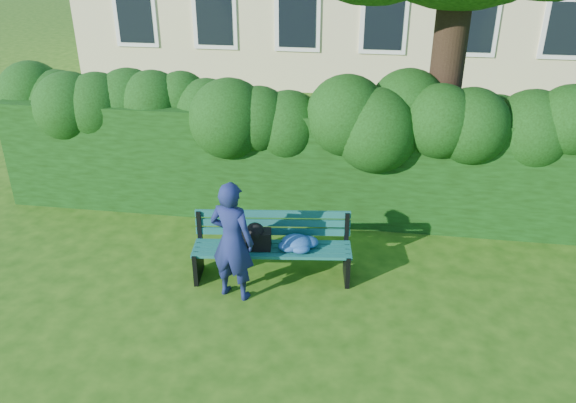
# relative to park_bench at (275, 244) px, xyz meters

# --- Properties ---
(ground) EXTENTS (80.00, 80.00, 0.00)m
(ground) POSITION_rel_park_bench_xyz_m (0.11, -0.18, -0.50)
(ground) COLOR #1E490E
(ground) RESTS_ON ground
(hedge) EXTENTS (10.00, 1.00, 1.80)m
(hedge) POSITION_rel_park_bench_xyz_m (0.11, 2.02, 0.40)
(hedge) COLOR black
(hedge) RESTS_ON ground
(park_bench) EXTENTS (2.17, 0.82, 0.89)m
(park_bench) POSITION_rel_park_bench_xyz_m (0.00, 0.00, 0.00)
(park_bench) COLOR #0F474D
(park_bench) RESTS_ON ground
(man_reading) EXTENTS (0.66, 0.52, 1.61)m
(man_reading) POSITION_rel_park_bench_xyz_m (-0.45, -0.52, 0.30)
(man_reading) COLOR navy
(man_reading) RESTS_ON ground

